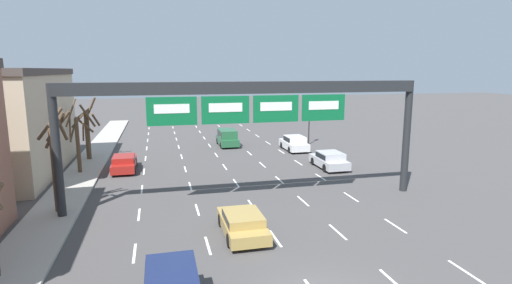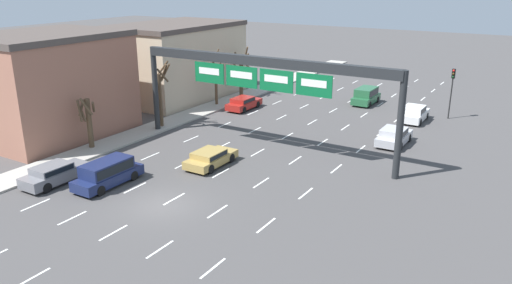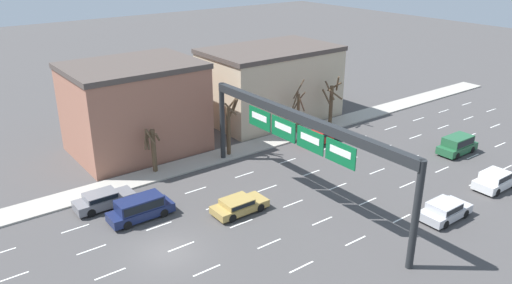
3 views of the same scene
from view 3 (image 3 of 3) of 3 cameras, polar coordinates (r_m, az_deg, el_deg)
The scene contains 17 objects.
ground_plane at distance 34.52m, azimuth -10.02°, elevation -12.26°, with size 220.00×220.00×0.00m, color #474444.
sidewalk_left at distance 43.64m, azimuth -16.92°, elevation -5.12°, with size 2.80×110.00×0.15m.
lane_dashes at distance 41.26m, azimuth 6.90°, elevation -6.00°, with size 13.32×67.00×0.01m.
sign_gantry at distance 37.44m, azimuth 5.00°, elevation 1.40°, with size 21.87×0.70×7.43m.
building_near at distance 49.66m, azimuth -13.66°, elevation 3.87°, with size 9.51×12.20×8.70m.
building_far at distance 57.87m, azimuth 1.63°, elevation 6.76°, with size 9.38×15.02×8.22m.
car_white at distance 46.24m, azimuth 25.70°, elevation -3.87°, with size 1.96×4.27×1.50m.
car_red at distance 51.49m, azimuth 7.35°, elevation 0.64°, with size 1.84×4.44×1.29m.
suv_navy at distance 38.20m, azimuth -13.10°, elevation -7.27°, with size 1.85×4.83×1.70m.
car_silver at distance 39.86m, azimuth 20.76°, elevation -7.24°, with size 1.99×4.25×1.38m.
car_grey at distance 40.53m, azimuth -17.06°, elevation -6.27°, with size 1.82×4.56×1.34m.
car_gold at distance 38.17m, azimuth -1.99°, elevation -7.18°, with size 1.96×4.32×1.19m.
suv_green at distance 52.22m, azimuth 22.04°, elevation -0.21°, with size 1.92×4.28×1.77m.
tree_bare_closest at distance 44.71m, azimuth -11.74°, elevation -0.60°, with size 1.67×1.68×4.12m.
tree_bare_second at distance 47.27m, azimuth -3.04°, elevation 2.01°, with size 1.92×1.68×5.86m.
tree_bare_third at distance 56.20m, azimuth 8.63°, elevation 4.75°, with size 2.18×2.17×5.57m.
tree_bare_furthest at distance 53.07m, azimuth 4.86°, elevation 3.78°, with size 1.46×1.41×5.76m.
Camera 3 is at (26.01, -12.16, 19.16)m, focal length 35.00 mm.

